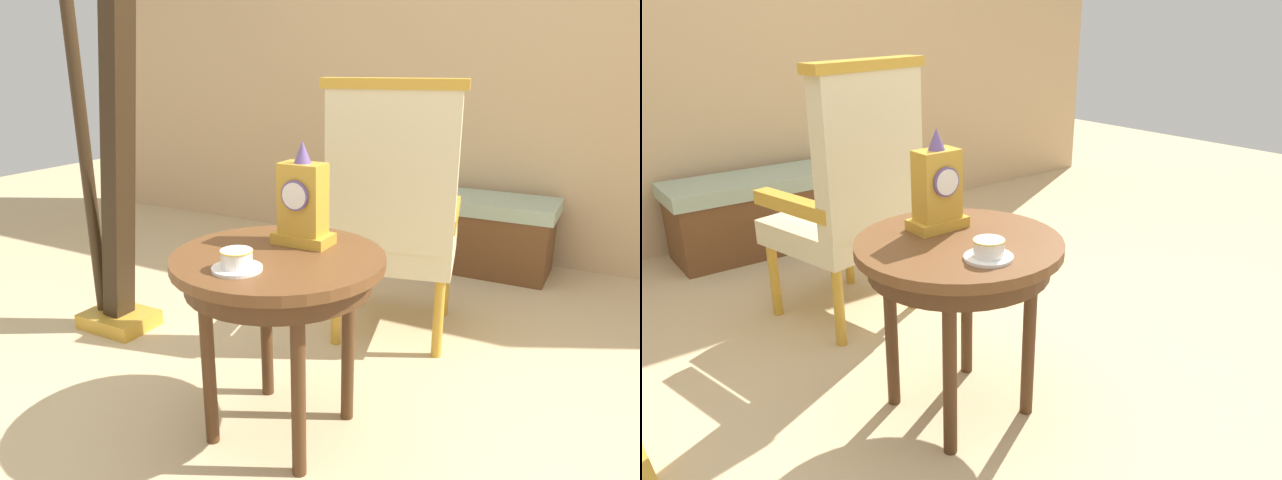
{
  "view_description": "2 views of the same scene",
  "coord_description": "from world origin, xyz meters",
  "views": [
    {
      "loc": [
        0.94,
        -1.4,
        1.21
      ],
      "look_at": [
        0.1,
        0.15,
        0.66
      ],
      "focal_mm": 32.58,
      "sensor_mm": 36.0,
      "label": 1
    },
    {
      "loc": [
        -1.09,
        -1.38,
        1.31
      ],
      "look_at": [
        0.08,
        0.11,
        0.59
      ],
      "focal_mm": 34.01,
      "sensor_mm": 36.0,
      "label": 2
    }
  ],
  "objects": [
    {
      "name": "teacup_left",
      "position": [
        -0.01,
        -0.14,
        0.66
      ],
      "size": [
        0.15,
        0.15,
        0.06
      ],
      "color": "white",
      "rests_on": "side_table"
    },
    {
      "name": "armchair",
      "position": [
        0.08,
        0.84,
        0.59
      ],
      "size": [
        0.65,
        0.64,
        1.14
      ],
      "color": "beige",
      "rests_on": "ground"
    },
    {
      "name": "window_bench",
      "position": [
        0.09,
        1.95,
        0.22
      ],
      "size": [
        1.07,
        0.4,
        0.44
      ],
      "color": "#9EB299",
      "rests_on": "ground"
    },
    {
      "name": "ground_plane",
      "position": [
        0.0,
        0.0,
        0.0
      ],
      "size": [
        10.0,
        10.0,
        0.0
      ],
      "primitive_type": "plane",
      "color": "tan"
    },
    {
      "name": "side_table",
      "position": [
        0.01,
        0.03,
        0.55
      ],
      "size": [
        0.67,
        0.67,
        0.63
      ],
      "color": "brown",
      "rests_on": "ground"
    },
    {
      "name": "mantel_clock",
      "position": [
        0.03,
        0.16,
        0.76
      ],
      "size": [
        0.19,
        0.11,
        0.34
      ],
      "color": "gold",
      "rests_on": "side_table"
    }
  ]
}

